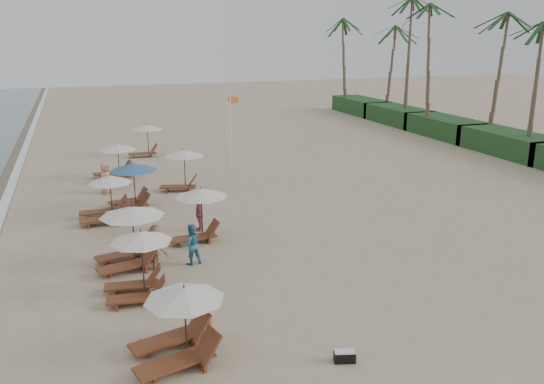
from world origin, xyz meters
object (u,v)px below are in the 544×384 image
object	(u,v)px
beachgoer_mid_a	(191,244)
beachgoer_mid_b	(157,247)
beachgoer_far_a	(199,214)
lounger_station_1	(136,266)
lounger_station_0	(175,327)
lounger_station_2	(127,237)
beachgoer_far_b	(105,178)
flag_pole_near	(231,129)
inland_station_0	(198,210)
inland_station_2	(145,137)
lounger_station_5	(114,163)
inland_station_1	(181,166)
duffel_bag	(345,356)
lounger_station_4	(130,184)
lounger_station_3	(105,201)
beachgoer_near	(205,312)

from	to	relation	value
beachgoer_mid_a	beachgoer_mid_b	bearing A→B (deg)	-9.21
beachgoer_far_a	lounger_station_1	bearing A→B (deg)	-6.78
lounger_station_0	lounger_station_2	size ratio (longest dim) A/B	0.97
beachgoer_far_b	flag_pole_near	world-z (taller)	flag_pole_near
inland_station_0	beachgoer_far_a	distance (m)	1.43
inland_station_2	beachgoer_far_a	distance (m)	16.55
lounger_station_5	beachgoer_far_b	bearing A→B (deg)	-102.97
lounger_station_0	inland_station_1	size ratio (longest dim) A/B	0.99
beachgoer_far_a	flag_pole_near	world-z (taller)	flag_pole_near
inland_station_2	beachgoer_far_b	world-z (taller)	inland_station_2
beachgoer_mid_b	inland_station_0	bearing A→B (deg)	-76.23
lounger_station_1	duffel_bag	bearing A→B (deg)	-49.91
lounger_station_1	beachgoer_mid_b	size ratio (longest dim) A/B	1.41
lounger_station_4	beachgoer_mid_a	xyz separation A→B (m)	(1.42, -7.96, -0.43)
lounger_station_1	lounger_station_0	bearing A→B (deg)	-82.07
lounger_station_2	beachgoer_mid_a	size ratio (longest dim) A/B	1.73
lounger_station_5	inland_station_1	size ratio (longest dim) A/B	1.01
lounger_station_3	beachgoer_near	distance (m)	11.95
lounger_station_5	flag_pole_near	world-z (taller)	flag_pole_near
inland_station_1	beachgoer_far_a	bearing A→B (deg)	-94.23
lounger_station_4	beachgoer_near	distance (m)	13.43
lounger_station_0	inland_station_0	size ratio (longest dim) A/B	0.99
lounger_station_5	flag_pole_near	distance (m)	7.37
inland_station_2	beachgoer_far_b	size ratio (longest dim) A/B	1.56
lounger_station_3	inland_station_2	world-z (taller)	inland_station_2
beachgoer_mid_a	beachgoer_mid_b	size ratio (longest dim) A/B	0.94
lounger_station_3	inland_station_1	distance (m)	6.03
lounger_station_2	beachgoer_far_a	distance (m)	4.54
lounger_station_3	flag_pole_near	distance (m)	11.21
duffel_bag	lounger_station_3	bearing A→B (deg)	110.43
beachgoer_far_b	lounger_station_5	bearing A→B (deg)	21.04
flag_pole_near	inland_station_1	bearing A→B (deg)	-138.47
inland_station_1	flag_pole_near	distance (m)	5.23
lounger_station_5	inland_station_0	world-z (taller)	inland_station_0
flag_pole_near	lounger_station_0	bearing A→B (deg)	-109.40
inland_station_0	duffel_bag	bearing A→B (deg)	-80.19
lounger_station_1	lounger_station_4	bearing A→B (deg)	85.37
beachgoer_far_b	inland_station_2	bearing A→B (deg)	14.05
inland_station_1	inland_station_2	distance (m)	9.68
beachgoer_far_b	flag_pole_near	xyz separation A→B (m)	(7.85, 2.71, 1.83)
lounger_station_0	flag_pole_near	size ratio (longest dim) A/B	0.55
lounger_station_1	beachgoer_far_a	bearing A→B (deg)	60.05
lounger_station_1	lounger_station_2	xyz separation A→B (m)	(-0.04, 2.76, 0.03)
lounger_station_2	beachgoer_mid_a	xyz separation A→B (m)	(2.28, -0.57, -0.35)
lounger_station_2	inland_station_2	size ratio (longest dim) A/B	1.04
duffel_bag	beachgoer_near	bearing A→B (deg)	143.06
lounger_station_4	beachgoer_mid_b	size ratio (longest dim) A/B	1.53
lounger_station_0	flag_pole_near	xyz separation A→B (m)	(7.07, 20.08, 1.72)
inland_station_1	inland_station_2	world-z (taller)	same
lounger_station_4	inland_station_1	distance (m)	3.93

